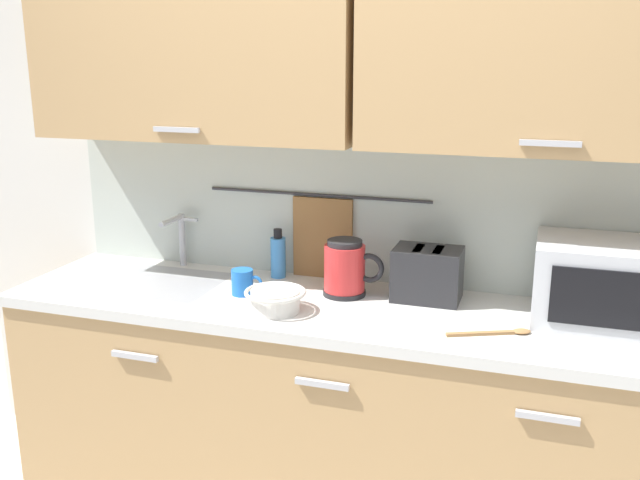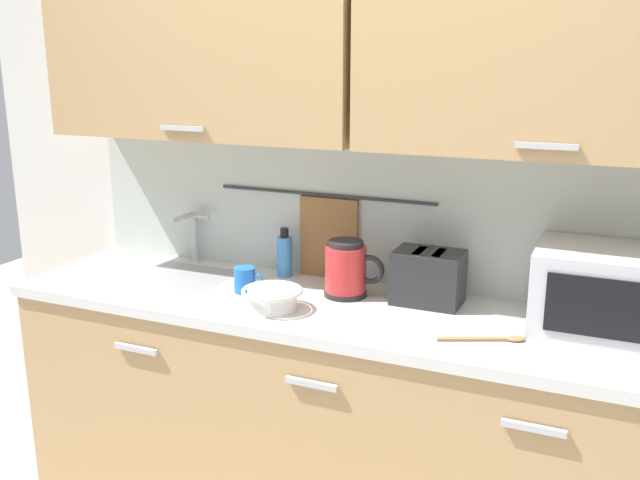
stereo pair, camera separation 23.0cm
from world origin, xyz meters
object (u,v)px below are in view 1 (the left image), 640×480
object	(u,v)px
dish_soap_bottle	(278,256)
mixing_bowl	(275,299)
mug_near_sink	(243,282)
electric_kettle	(346,268)
wooden_spoon	(499,333)
microwave	(607,283)
toaster	(427,274)

from	to	relation	value
dish_soap_bottle	mixing_bowl	bearing A→B (deg)	-70.01
dish_soap_bottle	mixing_bowl	size ratio (longest dim) A/B	0.92
mug_near_sink	electric_kettle	bearing A→B (deg)	17.54
electric_kettle	mug_near_sink	xyz separation A→B (m)	(-0.36, -0.11, -0.05)
dish_soap_bottle	mixing_bowl	world-z (taller)	dish_soap_bottle
mixing_bowl	electric_kettle	bearing A→B (deg)	53.02
electric_kettle	dish_soap_bottle	bearing A→B (deg)	158.41
wooden_spoon	microwave	bearing A→B (deg)	34.61
microwave	mixing_bowl	xyz separation A→B (m)	(-1.07, -0.25, -0.09)
dish_soap_bottle	wooden_spoon	distance (m)	0.95
mug_near_sink	toaster	world-z (taller)	toaster
mixing_bowl	wooden_spoon	xyz separation A→B (m)	(0.75, 0.03, -0.04)
toaster	wooden_spoon	world-z (taller)	toaster
toaster	electric_kettle	bearing A→B (deg)	-171.24
microwave	wooden_spoon	xyz separation A→B (m)	(-0.32, -0.22, -0.13)
toaster	dish_soap_bottle	bearing A→B (deg)	172.54
electric_kettle	mixing_bowl	xyz separation A→B (m)	(-0.18, -0.24, -0.06)
dish_soap_bottle	wooden_spoon	xyz separation A→B (m)	(0.88, -0.34, -0.08)
mixing_bowl	wooden_spoon	world-z (taller)	mixing_bowl
mug_near_sink	toaster	distance (m)	0.67
electric_kettle	mixing_bowl	bearing A→B (deg)	-126.98
mixing_bowl	wooden_spoon	bearing A→B (deg)	2.17
electric_kettle	toaster	distance (m)	0.30
electric_kettle	wooden_spoon	world-z (taller)	electric_kettle
mug_near_sink	toaster	bearing A→B (deg)	13.68
microwave	mug_near_sink	bearing A→B (deg)	-174.42
microwave	mug_near_sink	distance (m)	1.26
mixing_bowl	toaster	distance (m)	0.56
microwave	electric_kettle	xyz separation A→B (m)	(-0.89, -0.01, -0.03)
microwave	dish_soap_bottle	bearing A→B (deg)	174.49
microwave	electric_kettle	world-z (taller)	microwave
toaster	mug_near_sink	bearing A→B (deg)	-166.32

